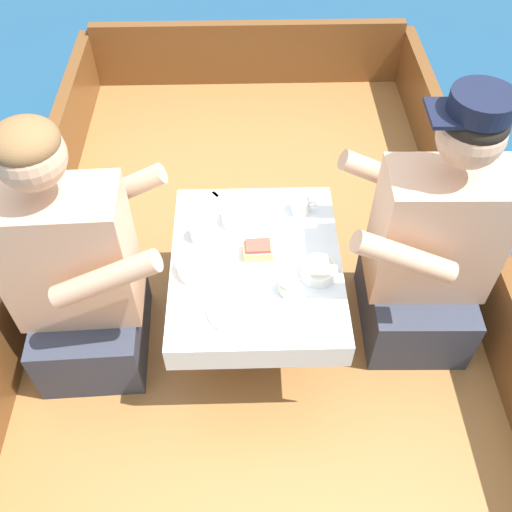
{
  "coord_description": "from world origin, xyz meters",
  "views": [
    {
      "loc": [
        -0.03,
        -1.18,
        2.21
      ],
      "look_at": [
        0.0,
        0.06,
        0.77
      ],
      "focal_mm": 40.0,
      "sensor_mm": 36.0,
      "label": 1
    }
  ],
  "objects_px": {
    "coffee_cup_starboard": "(301,206)",
    "tin_can": "(289,286)",
    "person_port": "(78,277)",
    "person_starboard": "(428,253)",
    "coffee_cup_port": "(200,232)",
    "sandwich": "(258,250)"
  },
  "relations": [
    {
      "from": "person_port",
      "to": "coffee_cup_port",
      "type": "distance_m",
      "value": 0.43
    },
    {
      "from": "tin_can",
      "to": "person_starboard",
      "type": "bearing_deg",
      "value": 16.98
    },
    {
      "from": "person_port",
      "to": "coffee_cup_port",
      "type": "height_order",
      "value": "person_port"
    },
    {
      "from": "sandwich",
      "to": "coffee_cup_starboard",
      "type": "distance_m",
      "value": 0.26
    },
    {
      "from": "coffee_cup_port",
      "to": "tin_can",
      "type": "xyz_separation_m",
      "value": [
        0.29,
        -0.24,
        -0.0
      ]
    },
    {
      "from": "coffee_cup_starboard",
      "to": "tin_can",
      "type": "height_order",
      "value": "coffee_cup_starboard"
    },
    {
      "from": "person_port",
      "to": "person_starboard",
      "type": "distance_m",
      "value": 1.17
    },
    {
      "from": "person_starboard",
      "to": "coffee_cup_port",
      "type": "distance_m",
      "value": 0.78
    },
    {
      "from": "person_port",
      "to": "sandwich",
      "type": "bearing_deg",
      "value": 4.95
    },
    {
      "from": "person_starboard",
      "to": "coffee_cup_starboard",
      "type": "height_order",
      "value": "person_starboard"
    },
    {
      "from": "person_port",
      "to": "person_starboard",
      "type": "relative_size",
      "value": 0.98
    },
    {
      "from": "person_port",
      "to": "tin_can",
      "type": "distance_m",
      "value": 0.69
    },
    {
      "from": "person_port",
      "to": "person_starboard",
      "type": "bearing_deg",
      "value": 1.3
    },
    {
      "from": "coffee_cup_port",
      "to": "person_starboard",
      "type": "bearing_deg",
      "value": -6.76
    },
    {
      "from": "sandwich",
      "to": "person_port",
      "type": "bearing_deg",
      "value": -172.79
    },
    {
      "from": "person_starboard",
      "to": "coffee_cup_port",
      "type": "xyz_separation_m",
      "value": [
        -0.78,
        0.09,
        0.03
      ]
    },
    {
      "from": "person_starboard",
      "to": "tin_can",
      "type": "distance_m",
      "value": 0.51
    },
    {
      "from": "person_starboard",
      "to": "tin_can",
      "type": "bearing_deg",
      "value": 18.31
    },
    {
      "from": "sandwich",
      "to": "coffee_cup_starboard",
      "type": "height_order",
      "value": "same"
    },
    {
      "from": "person_starboard",
      "to": "tin_can",
      "type": "height_order",
      "value": "person_starboard"
    },
    {
      "from": "person_starboard",
      "to": "coffee_cup_port",
      "type": "bearing_deg",
      "value": -5.43
    },
    {
      "from": "coffee_cup_starboard",
      "to": "person_port",
      "type": "bearing_deg",
      "value": -159.33
    }
  ]
}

